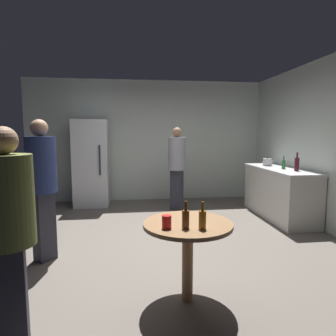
{
  "coord_description": "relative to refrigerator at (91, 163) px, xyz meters",
  "views": [
    {
      "loc": [
        -0.38,
        -4.07,
        1.52
      ],
      "look_at": [
        0.15,
        0.12,
        1.02
      ],
      "focal_mm": 31.32,
      "sensor_mm": 36.0,
      "label": 1
    }
  ],
  "objects": [
    {
      "name": "beer_bottle_brown",
      "position": [
        1.27,
        -3.93,
        -0.08
      ],
      "size": [
        0.06,
        0.06,
        0.23
      ],
      "color": "#593314",
      "rests_on": "foreground_table"
    },
    {
      "name": "wall_back",
      "position": [
        1.21,
        0.43,
        0.45
      ],
      "size": [
        5.32,
        0.06,
        2.7
      ],
      "primitive_type": "cube",
      "color": "beige",
      "rests_on": "ground_plane"
    },
    {
      "name": "wine_bottle_on_counter",
      "position": [
        3.56,
        -1.74,
        0.12
      ],
      "size": [
        0.08,
        0.08,
        0.31
      ],
      "color": "#3F141E",
      "rests_on": "kitchen_counter"
    },
    {
      "name": "person_in_olive_shirt",
      "position": [
        0.01,
        -4.25,
        0.01
      ],
      "size": [
        0.42,
        0.42,
        1.57
      ],
      "rotation": [
        0.0,
        0.0,
        0.27
      ],
      "color": "#2D2D38",
      "rests_on": "ground_plane"
    },
    {
      "name": "kitchen_counter",
      "position": [
        3.49,
        -1.34,
        -0.45
      ],
      "size": [
        0.64,
        1.78,
        0.9
      ],
      "color": "beige",
      "rests_on": "ground_plane"
    },
    {
      "name": "beer_bottle_amber",
      "position": [
        1.41,
        -3.96,
        -0.08
      ],
      "size": [
        0.06,
        0.06,
        0.23
      ],
      "color": "#8C5919",
      "rests_on": "foreground_table"
    },
    {
      "name": "wall_side_right",
      "position": [
        3.84,
        -2.2,
        0.45
      ],
      "size": [
        0.06,
        5.2,
        2.7
      ],
      "primitive_type": "cube",
      "color": "beige",
      "rests_on": "ground_plane"
    },
    {
      "name": "kettle",
      "position": [
        3.44,
        -0.93,
        0.07
      ],
      "size": [
        0.24,
        0.17,
        0.18
      ],
      "color": "#B2B2B7",
      "rests_on": "kitchen_counter"
    },
    {
      "name": "person_in_navy_shirt",
      "position": [
        -0.22,
        -2.7,
        0.09
      ],
      "size": [
        0.48,
        0.48,
        1.68
      ],
      "rotation": [
        0.0,
        0.0,
        -0.73
      ],
      "color": "#2D2D38",
      "rests_on": "ground_plane"
    },
    {
      "name": "plastic_cup_red",
      "position": [
        1.12,
        -3.91,
        -0.11
      ],
      "size": [
        0.08,
        0.08,
        0.11
      ],
      "primitive_type": "cylinder",
      "color": "red",
      "rests_on": "foreground_table"
    },
    {
      "name": "ground_plane",
      "position": [
        1.21,
        -2.2,
        -0.95
      ],
      "size": [
        5.2,
        5.2,
        0.1
      ],
      "primitive_type": "cube",
      "color": "#5B544C"
    },
    {
      "name": "refrigerator",
      "position": [
        0.0,
        0.0,
        0.0
      ],
      "size": [
        0.7,
        0.68,
        1.8
      ],
      "color": "silver",
      "rests_on": "ground_plane"
    },
    {
      "name": "beer_bottle_on_counter",
      "position": [
        3.49,
        -1.45,
        0.08
      ],
      "size": [
        0.06,
        0.06,
        0.23
      ],
      "color": "#26662D",
      "rests_on": "kitchen_counter"
    },
    {
      "name": "person_in_gray_shirt",
      "position": [
        1.72,
        -0.62,
        0.06
      ],
      "size": [
        0.47,
        0.47,
        1.64
      ],
      "rotation": [
        0.0,
        0.0,
        -2.17
      ],
      "color": "#2D2D38",
      "rests_on": "ground_plane"
    },
    {
      "name": "foreground_table",
      "position": [
        1.32,
        -3.78,
        -0.27
      ],
      "size": [
        0.8,
        0.8,
        0.73
      ],
      "color": "olive",
      "rests_on": "ground_plane"
    }
  ]
}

